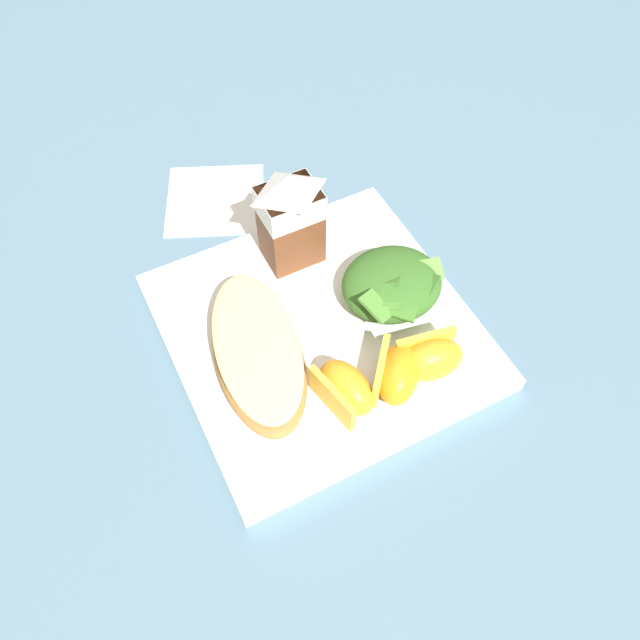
# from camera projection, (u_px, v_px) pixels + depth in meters

# --- Properties ---
(ground) EXTENTS (3.00, 3.00, 0.00)m
(ground) POSITION_uv_depth(u_px,v_px,m) (320.00, 335.00, 0.62)
(ground) COLOR slate
(white_plate) EXTENTS (0.28, 0.28, 0.02)m
(white_plate) POSITION_uv_depth(u_px,v_px,m) (320.00, 330.00, 0.61)
(white_plate) COLOR white
(white_plate) RESTS_ON ground
(cheesy_pizza_bread) EXTENTS (0.11, 0.18, 0.04)m
(cheesy_pizza_bread) POSITION_uv_depth(u_px,v_px,m) (258.00, 352.00, 0.57)
(cheesy_pizza_bread) COLOR #A87038
(cheesy_pizza_bread) RESTS_ON white_plate
(green_salad_pile) EXTENTS (0.10, 0.10, 0.05)m
(green_salad_pile) POSITION_uv_depth(u_px,v_px,m) (393.00, 285.00, 0.61)
(green_salad_pile) COLOR #336023
(green_salad_pile) RESTS_ON white_plate
(milk_carton) EXTENTS (0.06, 0.04, 0.11)m
(milk_carton) POSITION_uv_depth(u_px,v_px,m) (290.00, 215.00, 0.61)
(milk_carton) COLOR brown
(milk_carton) RESTS_ON white_plate
(orange_wedge_front) EXTENTS (0.05, 0.07, 0.04)m
(orange_wedge_front) POSITION_uv_depth(u_px,v_px,m) (345.00, 389.00, 0.55)
(orange_wedge_front) COLOR orange
(orange_wedge_front) RESTS_ON white_plate
(orange_wedge_middle) EXTENTS (0.07, 0.07, 0.04)m
(orange_wedge_middle) POSITION_uv_depth(u_px,v_px,m) (396.00, 374.00, 0.56)
(orange_wedge_middle) COLOR orange
(orange_wedge_middle) RESTS_ON white_plate
(orange_wedge_rear) EXTENTS (0.07, 0.05, 0.04)m
(orange_wedge_rear) POSITION_uv_depth(u_px,v_px,m) (430.00, 358.00, 0.56)
(orange_wedge_rear) COLOR orange
(orange_wedge_rear) RESTS_ON white_plate
(paper_napkin) EXTENTS (0.15, 0.15, 0.00)m
(paper_napkin) POSITION_uv_depth(u_px,v_px,m) (215.00, 199.00, 0.72)
(paper_napkin) COLOR white
(paper_napkin) RESTS_ON ground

